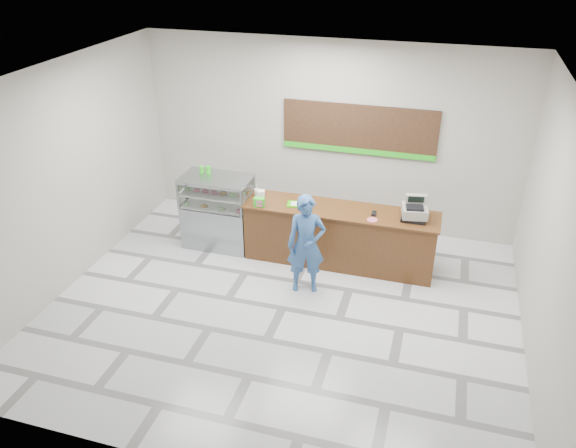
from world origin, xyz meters
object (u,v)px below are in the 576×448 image
(sales_counter, at_px, (339,236))
(cash_register, at_px, (415,211))
(display_case, at_px, (218,211))
(customer, at_px, (306,244))
(serving_tray, at_px, (297,204))

(sales_counter, distance_m, cash_register, 1.36)
(display_case, bearing_deg, customer, -26.32)
(cash_register, height_order, customer, customer)
(sales_counter, relative_size, customer, 1.99)
(customer, bearing_deg, display_case, 137.30)
(sales_counter, xyz_separation_m, serving_tray, (-0.75, -0.03, 0.52))
(display_case, relative_size, cash_register, 2.81)
(serving_tray, xyz_separation_m, customer, (0.40, -0.89, -0.22))
(display_case, bearing_deg, serving_tray, -1.32)
(display_case, relative_size, serving_tray, 3.74)
(sales_counter, height_order, cash_register, cash_register)
(sales_counter, bearing_deg, display_case, -180.00)
(sales_counter, xyz_separation_m, customer, (-0.35, -0.93, 0.30))
(sales_counter, relative_size, serving_tray, 9.17)
(customer, bearing_deg, serving_tray, 97.62)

